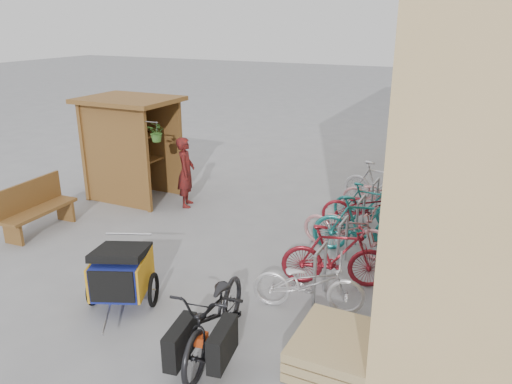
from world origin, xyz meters
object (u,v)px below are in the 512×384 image
at_px(pallet_stack, 336,350).
at_px(bike_6, 378,195).
at_px(person_kiosk, 186,172).
at_px(shopping_carts, 430,159).
at_px(cargo_bike, 215,316).
at_px(child_trailer, 122,271).
at_px(bike_2, 346,228).
at_px(bike_5, 368,205).
at_px(bike_0, 309,283).
at_px(bench, 36,207).
at_px(bike_4, 366,208).
at_px(bike_1, 336,256).
at_px(bike_3, 362,225).
at_px(kiosk, 128,134).
at_px(bike_7, 379,185).

distance_m(pallet_stack, bike_6, 5.47).
height_order(pallet_stack, person_kiosk, person_kiosk).
bearing_deg(shopping_carts, cargo_bike, -99.86).
xyz_separation_m(child_trailer, bike_2, (2.51, 3.21, -0.08)).
xyz_separation_m(child_trailer, bike_5, (2.59, 4.58, -0.09)).
xyz_separation_m(cargo_bike, bike_0, (0.74, 1.46, -0.09)).
bearing_deg(bench, child_trailer, -25.93).
bearing_deg(bike_4, bike_1, 168.50).
bearing_deg(bench, bike_6, 30.78).
relative_size(bike_2, bike_3, 0.97).
xyz_separation_m(cargo_bike, bike_1, (0.88, 2.31, -0.01)).
bearing_deg(pallet_stack, bike_0, 125.66).
bearing_deg(pallet_stack, bench, 168.23).
bearing_deg(person_kiosk, child_trailer, 176.47).
bearing_deg(bike_2, bike_6, 8.33).
xyz_separation_m(bike_0, bike_4, (0.03, 3.31, 0.04)).
xyz_separation_m(pallet_stack, bench, (-6.68, 1.39, 0.32)).
xyz_separation_m(kiosk, bench, (-0.41, -2.48, -1.02)).
distance_m(pallet_stack, bike_1, 2.02).
height_order(child_trailer, bike_3, bike_3).
xyz_separation_m(bench, cargo_bike, (5.20, -1.81, -0.01)).
bearing_deg(bike_7, bike_2, -167.76).
bearing_deg(bike_2, kiosk, 93.90).
height_order(kiosk, bike_0, kiosk).
bearing_deg(pallet_stack, bike_6, 97.43).
relative_size(bike_4, bike_7, 1.02).
xyz_separation_m(bike_5, bike_7, (-0.04, 1.17, 0.07)).
height_order(person_kiosk, bike_1, person_kiosk).
height_order(person_kiosk, bike_3, person_kiosk).
distance_m(bike_6, bike_7, 0.34).
bearing_deg(bike_3, kiosk, 68.81).
distance_m(bench, bike_3, 6.43).
bearing_deg(bike_1, bike_7, -16.10).
xyz_separation_m(person_kiosk, bike_0, (4.02, -2.91, -0.37)).
distance_m(bench, person_kiosk, 3.21).
relative_size(person_kiosk, bike_3, 0.90).
height_order(kiosk, cargo_bike, kiosk).
distance_m(bike_3, bike_7, 2.46).
xyz_separation_m(pallet_stack, bike_7, (-0.78, 5.74, 0.31)).
distance_m(bench, bike_6, 7.21).
bearing_deg(bike_1, bench, 76.12).
relative_size(cargo_bike, bike_6, 1.33).
height_order(bench, bike_7, bike_7).
bearing_deg(bike_0, bike_1, -23.39).
xyz_separation_m(bike_3, bike_4, (-0.18, 1.06, -0.07)).
bearing_deg(bike_6, child_trailer, 149.71).
distance_m(bench, shopping_carts, 9.49).
xyz_separation_m(bike_4, bike_5, (-0.02, 0.21, -0.02)).
relative_size(kiosk, bench, 1.49).
xyz_separation_m(bench, bike_4, (5.97, 2.96, -0.06)).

